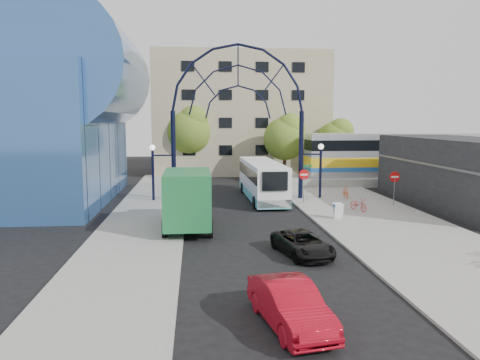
{
  "coord_description": "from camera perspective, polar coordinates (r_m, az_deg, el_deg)",
  "views": [
    {
      "loc": [
        -3.32,
        -22.27,
        6.31
      ],
      "look_at": [
        -0.62,
        6.0,
        2.65
      ],
      "focal_mm": 35.0,
      "sensor_mm": 36.0,
      "label": 1
    }
  ],
  "objects": [
    {
      "name": "tree_north_b",
      "position": [
        52.21,
        -6.11,
        6.16
      ],
      "size": [
        5.12,
        5.12,
        8.0
      ],
      "color": "#382314",
      "rests_on": "ground"
    },
    {
      "name": "street_name_sign",
      "position": [
        36.14,
        8.21,
        0.63
      ],
      "size": [
        0.7,
        0.7,
        2.8
      ],
      "color": "slate",
      "rests_on": "sidewalk_east"
    },
    {
      "name": "city_bus",
      "position": [
        37.36,
        2.72,
        0.05
      ],
      "size": [
        2.75,
        10.98,
        3.0
      ],
      "rotation": [
        0.0,
        0.0,
        0.02
      ],
      "color": "white",
      "rests_on": "ground"
    },
    {
      "name": "black_suv",
      "position": [
        22.25,
        7.63,
        -7.69
      ],
      "size": [
        2.71,
        4.36,
        1.13
      ],
      "primitive_type": "imported",
      "rotation": [
        0.0,
        0.0,
        0.22
      ],
      "color": "black",
      "rests_on": "ground"
    },
    {
      "name": "train_platform",
      "position": [
        50.38,
        22.15,
        0.07
      ],
      "size": [
        32.0,
        5.0,
        0.8
      ],
      "primitive_type": "cube",
      "color": "gray",
      "rests_on": "ground"
    },
    {
      "name": "sandwich_board",
      "position": [
        30.14,
        11.87,
        -3.46
      ],
      "size": [
        0.55,
        0.61,
        0.99
      ],
      "color": "white",
      "rests_on": "sidewalk_east"
    },
    {
      "name": "train_car",
      "position": [
        50.15,
        22.29,
        2.9
      ],
      "size": [
        25.1,
        3.05,
        4.2
      ],
      "color": "#B7B7BC",
      "rests_on": "train_platform"
    },
    {
      "name": "tree_north_a",
      "position": [
        49.14,
        5.64,
        5.32
      ],
      "size": [
        4.48,
        4.48,
        7.0
      ],
      "color": "#382314",
      "rests_on": "ground"
    },
    {
      "name": "bike_near_a",
      "position": [
        33.1,
        14.24,
        -2.88
      ],
      "size": [
        1.12,
        1.77,
        0.88
      ],
      "primitive_type": "imported",
      "rotation": [
        0.0,
        0.0,
        0.35
      ],
      "color": "red",
      "rests_on": "sidewalk_east"
    },
    {
      "name": "ground",
      "position": [
        23.38,
        2.94,
        -8.32
      ],
      "size": [
        120.0,
        120.0,
        0.0
      ],
      "primitive_type": "plane",
      "color": "black",
      "rests_on": "ground"
    },
    {
      "name": "do_not_enter_sign",
      "position": [
        35.57,
        18.33,
        -0.03
      ],
      "size": [
        0.76,
        0.07,
        2.48
      ],
      "color": "slate",
      "rests_on": "sidewalk_east"
    },
    {
      "name": "tree_north_c",
      "position": [
        52.56,
        11.67,
        4.98
      ],
      "size": [
        4.16,
        4.16,
        6.5
      ],
      "color": "#382314",
      "rests_on": "ground"
    },
    {
      "name": "stop_sign",
      "position": [
        35.48,
        7.81,
        0.29
      ],
      "size": [
        0.8,
        0.07,
        2.5
      ],
      "color": "slate",
      "rests_on": "sidewalk_east"
    },
    {
      "name": "transit_hall",
      "position": [
        39.15,
        -23.49,
        7.31
      ],
      "size": [
        16.5,
        18.0,
        14.5
      ],
      "color": "#325B9B",
      "rests_on": "ground"
    },
    {
      "name": "plaza_west",
      "position": [
        29.12,
        -11.65,
        -5.2
      ],
      "size": [
        5.0,
        50.0,
        0.12
      ],
      "primitive_type": "cube",
      "color": "gray",
      "rests_on": "ground"
    },
    {
      "name": "apartment_block",
      "position": [
        57.49,
        -0.15,
        8.04
      ],
      "size": [
        20.0,
        12.1,
        14.0
      ],
      "color": "tan",
      "rests_on": "ground"
    },
    {
      "name": "sidewalk_east",
      "position": [
        29.28,
        17.5,
        -5.33
      ],
      "size": [
        8.0,
        56.0,
        0.12
      ],
      "primitive_type": "cube",
      "color": "gray",
      "rests_on": "ground"
    },
    {
      "name": "red_sedan",
      "position": [
        14.88,
        6.11,
        -14.85
      ],
      "size": [
        2.25,
        4.45,
        1.4
      ],
      "primitive_type": "imported",
      "rotation": [
        0.0,
        0.0,
        0.19
      ],
      "color": "#9D0918",
      "rests_on": "ground"
    },
    {
      "name": "gateway_arch",
      "position": [
        36.49,
        -0.24,
        10.88
      ],
      "size": [
        13.64,
        0.44,
        12.1
      ],
      "color": "black",
      "rests_on": "ground"
    },
    {
      "name": "commercial_block_east",
      "position": [
        37.8,
        25.31,
        0.86
      ],
      "size": [
        6.0,
        16.0,
        5.0
      ],
      "primitive_type": "cube",
      "color": "black",
      "rests_on": "ground"
    },
    {
      "name": "green_truck",
      "position": [
        27.21,
        -6.4,
        -2.39
      ],
      "size": [
        2.71,
        6.89,
        3.47
      ],
      "rotation": [
        0.0,
        0.0,
        0.0
      ],
      "color": "black",
      "rests_on": "ground"
    },
    {
      "name": "bike_near_b",
      "position": [
        38.18,
        12.75,
        -1.45
      ],
      "size": [
        0.51,
        1.58,
        0.94
      ],
      "primitive_type": "imported",
      "rotation": [
        0.0,
        0.0,
        -0.04
      ],
      "color": "orange",
      "rests_on": "sidewalk_east"
    }
  ]
}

